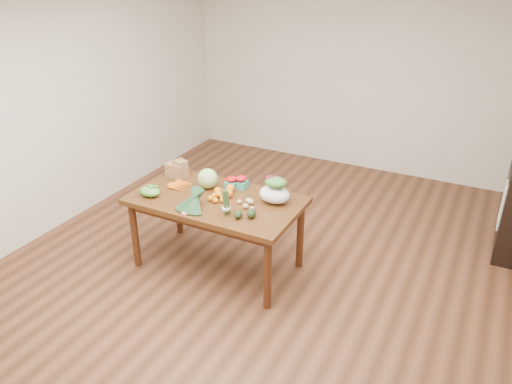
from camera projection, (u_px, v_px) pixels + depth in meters
The scene contains 24 objects.
floor at pixel (264, 271), 4.91m from camera, with size 6.00×6.00×0.00m, color brown.
room_walls at pixel (266, 142), 4.32m from camera, with size 5.02×6.02×2.70m.
dining_table at pixel (217, 233), 4.84m from camera, with size 1.60×0.89×0.75m, color #4D2C12.
dish_towel at pixel (502, 205), 4.98m from camera, with size 0.02×0.28×0.45m, color white.
paper_bag at pixel (176, 169), 5.08m from camera, with size 0.25×0.21×0.18m, color olive, non-canonical shape.
cabbage at pixel (208, 179), 4.84m from camera, with size 0.20×0.20×0.20m, color #A8CA74.
strawberry_basket_a at pixel (232, 183), 4.86m from camera, with size 0.11×0.11×0.10m, color red, non-canonical shape.
strawberry_basket_b at pixel (241, 183), 4.86m from camera, with size 0.11×0.11×0.10m, color red, non-canonical shape.
orange_a at pixel (218, 191), 4.74m from camera, with size 0.07×0.07×0.07m, color orange.
orange_b at pixel (230, 188), 4.77m from camera, with size 0.08×0.08×0.08m, color #E45D0E.
orange_c at pixel (228, 193), 4.67m from camera, with size 0.09×0.09×0.09m, color orange.
mandarin_cluster at pixel (218, 195), 4.64m from camera, with size 0.18×0.18×0.09m, color orange, non-canonical shape.
carrots at pixel (180, 185), 4.90m from camera, with size 0.22×0.22×0.03m, color #EB4E13, non-canonical shape.
snap_pea_bag at pixel (150, 191), 4.70m from camera, with size 0.21×0.15×0.09m, color #469331.
kale_bunch at pixel (190, 202), 4.43m from camera, with size 0.32×0.40×0.16m, color black, non-canonical shape.
asparagus_bundle at pixel (226, 202), 4.33m from camera, with size 0.08×0.08×0.25m, color #507334, non-canonical shape.
potato_a at pixel (239, 202), 4.57m from camera, with size 0.05×0.04×0.04m, color #D8BF7C.
potato_b at pixel (246, 206), 4.48m from camera, with size 0.06×0.05×0.05m, color tan.
potato_c at pixel (251, 202), 4.55m from camera, with size 0.06×0.05×0.05m, color tan.
potato_d at pixel (249, 200), 4.58m from camera, with size 0.06×0.05×0.05m, color #D9BF7D.
potato_e at pixel (252, 209), 4.44m from camera, with size 0.05×0.04×0.04m, color tan.
avocado_a at pixel (238, 214), 4.32m from camera, with size 0.07×0.10×0.07m, color black.
avocado_b at pixel (251, 213), 4.33m from camera, with size 0.08×0.12×0.08m, color black.
salad_bag at pixel (275, 191), 4.55m from camera, with size 0.29×0.22×0.23m, color white, non-canonical shape.
Camera 1 is at (1.78, -3.66, 2.86)m, focal length 35.00 mm.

